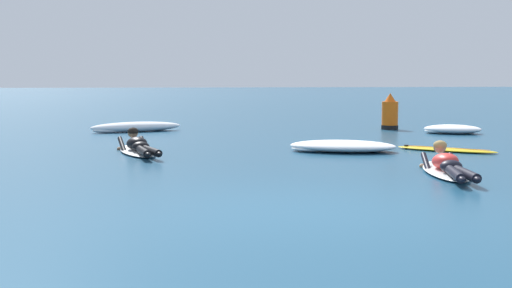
# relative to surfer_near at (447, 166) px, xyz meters

# --- Properties ---
(ground_plane) EXTENTS (120.00, 120.00, 0.00)m
(ground_plane) POSITION_rel_surfer_near_xyz_m (-2.74, 7.41, -0.14)
(ground_plane) COLOR navy
(surfer_near) EXTENTS (0.91, 2.70, 0.53)m
(surfer_near) POSITION_rel_surfer_near_xyz_m (0.00, 0.00, 0.00)
(surfer_near) COLOR white
(surfer_near) RESTS_ON ground
(surfer_far) EXTENTS (1.07, 2.51, 0.55)m
(surfer_far) POSITION_rel_surfer_near_xyz_m (-4.96, 3.44, 0.00)
(surfer_far) COLOR white
(surfer_far) RESTS_ON ground
(drifting_surfboard) EXTENTS (1.93, 1.72, 0.16)m
(drifting_surfboard) POSITION_rel_surfer_near_xyz_m (1.24, 3.33, -0.10)
(drifting_surfboard) COLOR yellow
(drifting_surfboard) RESTS_ON ground
(whitewater_front) EXTENTS (2.39, 1.75, 0.23)m
(whitewater_front) POSITION_rel_surfer_near_xyz_m (-0.86, 3.50, -0.03)
(whitewater_front) COLOR white
(whitewater_front) RESTS_ON ground
(whitewater_mid_left) EXTENTS (2.55, 1.39, 0.27)m
(whitewater_mid_left) POSITION_rel_surfer_near_xyz_m (-5.32, 8.90, -0.01)
(whitewater_mid_left) COLOR white
(whitewater_mid_left) RESTS_ON ground
(whitewater_mid_right) EXTENTS (1.73, 1.47, 0.23)m
(whitewater_mid_right) POSITION_rel_surfer_near_xyz_m (2.99, 7.44, -0.03)
(whitewater_mid_right) COLOR white
(whitewater_mid_right) RESTS_ON ground
(channel_marker_buoy) EXTENTS (0.48, 0.48, 1.02)m
(channel_marker_buoy) POSITION_rel_surfer_near_xyz_m (1.75, 8.98, 0.27)
(channel_marker_buoy) COLOR #EA5B0F
(channel_marker_buoy) RESTS_ON ground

